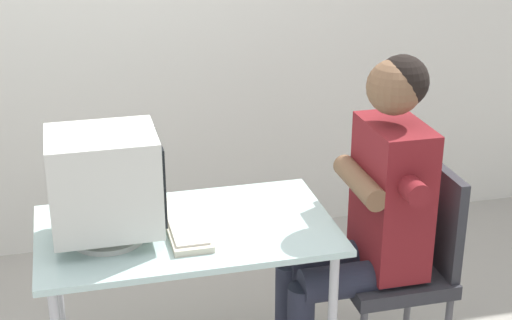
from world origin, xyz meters
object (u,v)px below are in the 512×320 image
crt_monitor (105,183)px  office_chair (406,257)px  desk (187,244)px  keyboard (184,223)px  person_seated (369,208)px

crt_monitor → office_chair: crt_monitor is taller
desk → keyboard: bearing=127.6°
crt_monitor → person_seated: 1.05m
office_chair → person_seated: person_seated is taller
person_seated → keyboard: bearing=176.7°
desk → person_seated: size_ratio=0.82×
desk → office_chair: bearing=-2.2°
desk → keyboard: (-0.01, 0.01, 0.09)m
desk → person_seated: bearing=-2.7°
office_chair → desk: bearing=177.8°
desk → crt_monitor: size_ratio=2.72×
keyboard → person_seated: size_ratio=0.34×
crt_monitor → keyboard: (0.28, 0.03, -0.21)m
desk → person_seated: 0.74m
keyboard → office_chair: bearing=-2.6°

